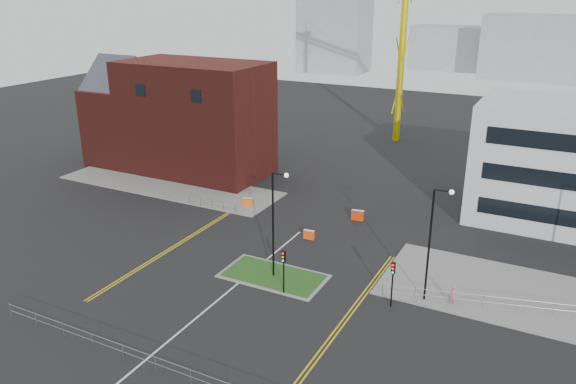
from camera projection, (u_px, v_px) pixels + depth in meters
name	position (u px, v px, depth m)	size (l,w,h in m)	color
ground	(196.00, 318.00, 40.48)	(200.00, 200.00, 0.00)	black
pavement_left	(169.00, 185.00, 67.43)	(28.00, 8.00, 0.12)	slate
pavement_right	(542.00, 300.00, 42.68)	(24.00, 10.00, 0.12)	slate
island_kerb	(274.00, 276.00, 46.29)	(8.60, 4.60, 0.08)	slate
grass_island	(274.00, 276.00, 46.28)	(8.00, 4.00, 0.12)	#214E1A
brick_building	(176.00, 117.00, 71.37)	(24.20, 10.07, 14.24)	#471611
streetlamp_island	(275.00, 216.00, 44.34)	(1.46, 0.36, 9.18)	black
streetlamp_right_near	(433.00, 236.00, 40.85)	(1.46, 0.36, 9.18)	black
traffic_light_island	(284.00, 264.00, 42.87)	(0.28, 0.33, 3.65)	black
traffic_light_right	(393.00, 276.00, 41.10)	(0.28, 0.33, 3.65)	black
railing_front	(139.00, 355.00, 35.21)	(24.05, 0.05, 1.10)	gray
railing_left	(212.00, 203.00, 59.98)	(6.05, 0.05, 1.10)	gray
railing_right	(518.00, 303.00, 40.99)	(19.05, 5.05, 1.10)	gray
centre_line	(212.00, 305.00, 42.15)	(0.15, 30.00, 0.01)	silver
yellow_left_a	(181.00, 241.00, 52.70)	(0.12, 24.00, 0.01)	gold
yellow_left_b	(184.00, 242.00, 52.57)	(0.12, 24.00, 0.01)	gold
yellow_right_a	(350.00, 311.00, 41.40)	(0.12, 20.00, 0.01)	gold
yellow_right_b	(353.00, 312.00, 41.27)	(0.12, 20.00, 0.01)	gold
skyline_a	(335.00, 31.00, 154.03)	(18.00, 12.00, 22.00)	gray
skyline_b	(532.00, 48.00, 141.90)	(24.00, 12.00, 16.00)	gray
skyline_d	(466.00, 49.00, 158.68)	(30.00, 12.00, 12.00)	gray
pedestrian	(453.00, 296.00, 41.78)	(0.60, 0.40, 1.66)	#B8778A
barrier_left	(248.00, 202.00, 60.83)	(1.25, 0.76, 1.00)	#EC5D0D
barrier_mid	(309.00, 234.00, 53.04)	(1.07, 0.42, 0.88)	#FF4A0E
barrier_right	(358.00, 215.00, 57.30)	(1.31, 0.59, 1.06)	red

